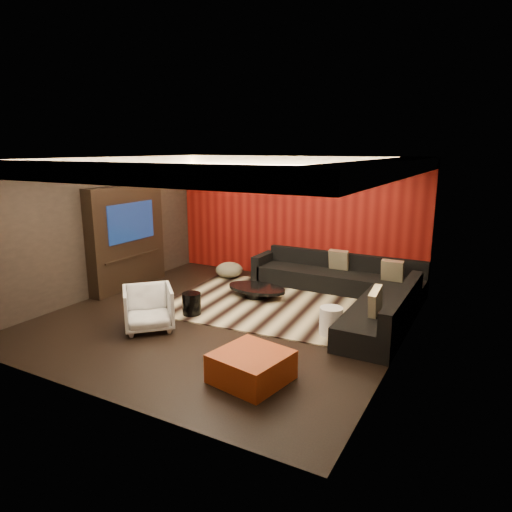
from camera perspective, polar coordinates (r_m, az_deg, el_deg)
The scene contains 26 objects.
floor at distance 8.25m, azimuth -3.86°, elevation -7.80°, with size 6.00×6.00×0.02m, color black.
ceiling at distance 7.70m, azimuth -4.19°, elevation 12.18°, with size 6.00×6.00×0.02m, color silver.
wall_back at distance 10.48m, azimuth 4.87°, elevation 4.72°, with size 6.00×0.02×2.80m, color black.
wall_left at distance 9.78m, azimuth -19.10°, elevation 3.42°, with size 0.02×6.00×2.80m, color black.
wall_right at distance 6.76m, azimuth 18.04°, elevation -0.68°, with size 0.02×6.00×2.80m, color black.
red_feature_wall at distance 10.44m, azimuth 4.78°, elevation 4.70°, with size 5.98×0.05×2.78m, color #6B0C0A.
soffit_back at distance 10.08m, azimuth 4.29°, elevation 11.76°, with size 6.00×0.60×0.22m, color silver.
soffit_front at distance 5.62m, azimuth -19.39°, elevation 9.82°, with size 6.00×0.60×0.22m, color silver.
soffit_left at distance 9.43m, azimuth -18.40°, elevation 11.03°, with size 0.60×4.80×0.22m, color silver.
soffit_right at distance 6.65m, azimuth 16.19°, elevation 10.48°, with size 0.60×4.80×0.22m, color silver.
cove_back at distance 9.77m, azimuth 3.45°, elevation 11.20°, with size 4.80×0.08×0.04m, color #FFD899.
cove_front at distance 5.86m, azimuth -16.85°, elevation 9.24°, with size 4.80×0.08×0.04m, color #FFD899.
cove_left at distance 9.19m, azimuth -16.88°, elevation 10.53°, with size 0.08×4.80×0.04m, color #FFD899.
cove_right at distance 6.73m, azimuth 13.28°, elevation 9.91°, with size 0.08×4.80×0.04m, color #FFD899.
tv_surround at distance 10.13m, azimuth -15.87°, elevation 2.24°, with size 0.30×2.00×2.20m, color black.
tv_screen at distance 9.96m, azimuth -15.34°, elevation 4.14°, with size 0.04×1.30×0.80m, color black.
tv_shelf at distance 10.10m, azimuth -15.08°, elevation -0.06°, with size 0.04×1.60×0.04m, color black.
rug at distance 8.93m, azimuth 2.34°, elevation -5.98°, with size 4.00×3.00×0.02m, color beige.
coffee_table at distance 9.26m, azimuth 0.08°, elevation -4.50°, with size 1.25×1.25×0.21m, color black.
drum_stool at distance 8.37m, azimuth -8.06°, elevation -5.92°, with size 0.34×0.34×0.40m, color black.
striped_pouf at distance 10.65m, azimuth -3.37°, elevation -1.74°, with size 0.63×0.63×0.35m, color beige.
white_side_table at distance 7.54m, azimuth 9.35°, elevation -8.06°, with size 0.38×0.38×0.47m, color white.
orange_ottoman at distance 6.10m, azimuth -0.59°, elevation -13.65°, with size 0.87×0.87×0.39m, color #AC2D16.
armchair at distance 7.84m, azimuth -13.31°, elevation -6.36°, with size 0.78×0.80×0.73m, color silver.
sectional_sofa at distance 9.10m, azimuth 11.85°, elevation -4.21°, with size 3.65×3.50×0.75m.
throw_pillows at distance 8.88m, azimuth 13.75°, elevation -2.33°, with size 1.66×2.74×0.50m.
Camera 1 is at (4.15, -6.48, 2.96)m, focal length 32.00 mm.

